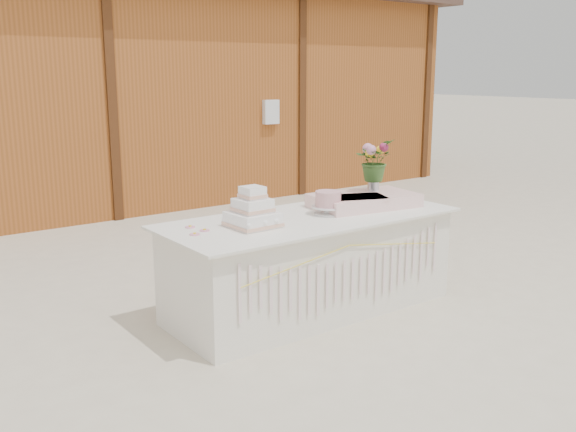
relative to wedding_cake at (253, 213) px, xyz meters
The scene contains 9 objects.
ground 1.03m from the wedding_cake, ahead, with size 80.00×80.00×0.00m, color beige.
barn 6.09m from the wedding_cake, 84.86° to the left, with size 12.60×4.60×3.30m.
cake_table 0.73m from the wedding_cake, ahead, with size 2.40×1.00×0.77m.
wedding_cake is the anchor object (origin of this frame).
pink_cake_stand 0.71m from the wedding_cake, ahead, with size 0.26×0.26×0.19m.
satin_runner 1.14m from the wedding_cake, ahead, with size 0.86×0.50×0.11m, color #FFCDCD.
flower_vase 1.32m from the wedding_cake, ahead, with size 0.10×0.10×0.13m, color silver.
bouquet 1.36m from the wedding_cake, ahead, with size 0.32×0.28×0.36m, color #355A24.
loose_flowers 0.42m from the wedding_cake, 168.30° to the left, with size 0.14×0.35×0.02m, color pink, non-canonical shape.
Camera 1 is at (-3.06, -3.82, 1.88)m, focal length 40.00 mm.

